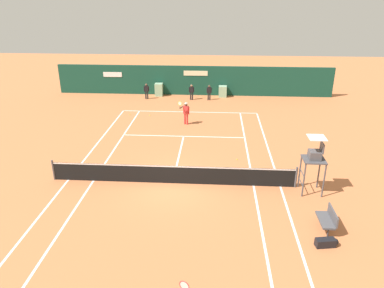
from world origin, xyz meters
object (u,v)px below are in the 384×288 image
object	(u,v)px
equipment_bag	(328,243)
player_on_baseline	(186,111)
ball_kid_right_post	(146,90)
player_bench	(328,218)
umpire_chair	(314,157)
tennis_ball_near_service_line	(130,114)
tennis_ball_mid_court	(237,159)
ball_kid_left_post	(192,91)
tennis_ball_by_sideline	(150,115)
ball_kid_centre_post	(209,91)

from	to	relation	value
equipment_bag	player_on_baseline	distance (m)	14.73
player_on_baseline	ball_kid_right_post	size ratio (longest dim) A/B	1.31
player_bench	ball_kid_right_post	distance (m)	21.48
player_bench	ball_kid_right_post	world-z (taller)	ball_kid_right_post
umpire_chair	player_on_baseline	distance (m)	11.39
ball_kid_right_post	tennis_ball_near_service_line	size ratio (longest dim) A/B	20.38
tennis_ball_mid_court	tennis_ball_near_service_line	bearing A→B (deg)	135.51
equipment_bag	tennis_ball_near_service_line	xyz separation A→B (m)	(-10.88, 15.15, -0.13)
equipment_bag	ball_kid_left_post	size ratio (longest dim) A/B	0.65
tennis_ball_by_sideline	tennis_ball_mid_court	xyz separation A→B (m)	(6.30, -7.62, 0.00)
player_on_baseline	ball_kid_centre_post	size ratio (longest dim) A/B	1.36
ball_kid_right_post	tennis_ball_near_service_line	world-z (taller)	ball_kid_right_post
player_bench	tennis_ball_mid_court	bearing A→B (deg)	27.22
tennis_ball_near_service_line	tennis_ball_mid_court	size ratio (longest dim) A/B	1.00
equipment_bag	tennis_ball_near_service_line	world-z (taller)	equipment_bag
umpire_chair	player_bench	xyz separation A→B (m)	(-0.02, -2.97, -1.31)
equipment_bag	player_on_baseline	xyz separation A→B (m)	(-6.37, 13.25, 0.80)
tennis_ball_mid_court	umpire_chair	bearing A→B (deg)	-45.69
tennis_ball_near_service_line	tennis_ball_by_sideline	world-z (taller)	same
ball_kid_centre_post	ball_kid_left_post	size ratio (longest dim) A/B	0.98
ball_kid_left_post	tennis_ball_by_sideline	xyz separation A→B (m)	(-2.90, -4.70, -0.75)
player_bench	tennis_ball_near_service_line	xyz separation A→B (m)	(-11.14, 14.07, -0.47)
equipment_bag	player_bench	bearing A→B (deg)	76.46
ball_kid_centre_post	tennis_ball_near_service_line	xyz separation A→B (m)	(-6.02, -4.58, -0.74)
umpire_chair	ball_kid_left_post	bearing A→B (deg)	23.07
umpire_chair	tennis_ball_mid_court	xyz separation A→B (m)	(-3.28, 3.36, -1.79)
equipment_bag	ball_kid_right_post	distance (m)	22.30
player_bench	ball_kid_centre_post	size ratio (longest dim) A/B	0.91
player_bench	umpire_chair	bearing A→B (deg)	-0.42
player_on_baseline	tennis_ball_by_sideline	xyz separation A→B (m)	(-2.92, 1.78, -0.93)
ball_kid_right_post	tennis_ball_by_sideline	world-z (taller)	ball_kid_right_post
player_bench	ball_kid_right_post	size ratio (longest dim) A/B	0.88
tennis_ball_mid_court	player_bench	bearing A→B (deg)	-62.78
equipment_bag	player_on_baseline	world-z (taller)	player_on_baseline
tennis_ball_near_service_line	tennis_ball_mid_court	bearing A→B (deg)	-44.49
tennis_ball_near_service_line	ball_kid_left_post	bearing A→B (deg)	45.65
ball_kid_left_post	ball_kid_centre_post	bearing A→B (deg)	174.05
player_bench	tennis_ball_near_service_line	size ratio (longest dim) A/B	17.89
ball_kid_right_post	tennis_ball_mid_court	xyz separation A→B (m)	(7.38, -12.32, -0.76)
player_bench	tennis_ball_by_sideline	distance (m)	16.92
player_on_baseline	tennis_ball_by_sideline	distance (m)	3.54
equipment_bag	ball_kid_left_post	xyz separation A→B (m)	(-6.40, 19.73, 0.62)
player_on_baseline	ball_kid_left_post	xyz separation A→B (m)	(-0.02, 6.48, -0.18)
tennis_ball_by_sideline	tennis_ball_near_service_line	bearing A→B (deg)	175.77
tennis_ball_by_sideline	tennis_ball_mid_court	world-z (taller)	same
ball_kid_left_post	equipment_bag	bearing A→B (deg)	102.01
umpire_chair	player_bench	size ratio (longest dim) A/B	2.30
tennis_ball_mid_court	ball_kid_right_post	bearing A→B (deg)	120.91
umpire_chair	ball_kid_left_post	world-z (taller)	umpire_chair
player_on_baseline	tennis_ball_mid_court	world-z (taller)	player_on_baseline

